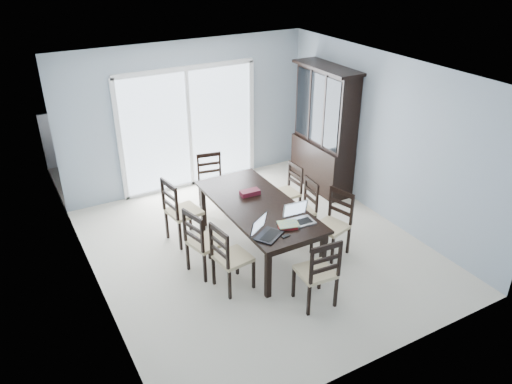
% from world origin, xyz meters
% --- Properties ---
extents(floor, '(5.00, 5.00, 0.00)m').
position_xyz_m(floor, '(0.00, 0.00, 0.00)').
color(floor, beige).
rests_on(floor, ground).
extents(ceiling, '(5.00, 5.00, 0.00)m').
position_xyz_m(ceiling, '(0.00, 0.00, 2.60)').
color(ceiling, white).
rests_on(ceiling, back_wall).
extents(back_wall, '(4.50, 0.02, 2.60)m').
position_xyz_m(back_wall, '(0.00, 2.50, 1.30)').
color(back_wall, '#919FAD').
rests_on(back_wall, floor).
extents(wall_left, '(0.02, 5.00, 2.60)m').
position_xyz_m(wall_left, '(-2.25, 0.00, 1.30)').
color(wall_left, '#919FAD').
rests_on(wall_left, floor).
extents(wall_right, '(0.02, 5.00, 2.60)m').
position_xyz_m(wall_right, '(2.25, 0.00, 1.30)').
color(wall_right, '#919FAD').
rests_on(wall_right, floor).
extents(balcony, '(4.50, 2.00, 0.10)m').
position_xyz_m(balcony, '(0.00, 3.50, -0.05)').
color(balcony, gray).
rests_on(balcony, ground).
extents(railing, '(4.50, 0.06, 1.10)m').
position_xyz_m(railing, '(0.00, 4.50, 0.55)').
color(railing, '#99999E').
rests_on(railing, balcony).
extents(dining_table, '(1.00, 2.20, 0.75)m').
position_xyz_m(dining_table, '(0.00, 0.00, 0.67)').
color(dining_table, black).
rests_on(dining_table, floor).
extents(china_hutch, '(0.50, 1.38, 2.20)m').
position_xyz_m(china_hutch, '(2.02, 1.25, 1.07)').
color(china_hutch, black).
rests_on(china_hutch, floor).
extents(sliding_door, '(2.52, 0.05, 2.18)m').
position_xyz_m(sliding_door, '(0.00, 2.48, 1.09)').
color(sliding_door, silver).
rests_on(sliding_door, floor).
extents(chair_left_near, '(0.48, 0.46, 1.10)m').
position_xyz_m(chair_left_near, '(-0.80, -0.61, 0.58)').
color(chair_left_near, black).
rests_on(chair_left_near, floor).
extents(chair_left_mid, '(0.52, 0.51, 1.12)m').
position_xyz_m(chair_left_mid, '(-0.95, -0.13, 0.59)').
color(chair_left_mid, black).
rests_on(chair_left_mid, floor).
extents(chair_left_far, '(0.52, 0.51, 1.18)m').
position_xyz_m(chair_left_far, '(-0.92, 0.75, 0.63)').
color(chair_left_far, black).
rests_on(chair_left_far, floor).
extents(chair_right_near, '(0.52, 0.51, 1.09)m').
position_xyz_m(chair_right_near, '(0.94, -0.57, 0.58)').
color(chair_right_near, black).
rests_on(chair_right_near, floor).
extents(chair_right_mid, '(0.43, 0.42, 1.04)m').
position_xyz_m(chair_right_mid, '(0.82, 0.03, 0.55)').
color(chair_right_mid, black).
rests_on(chair_right_mid, floor).
extents(chair_right_far, '(0.41, 0.39, 1.02)m').
position_xyz_m(chair_right_far, '(0.94, 0.63, 0.54)').
color(chair_right_far, black).
rests_on(chair_right_far, floor).
extents(chair_end_near, '(0.45, 0.47, 1.12)m').
position_xyz_m(chair_end_near, '(0.03, -1.46, 0.59)').
color(chair_end_near, black).
rests_on(chair_end_near, floor).
extents(chair_end_far, '(0.48, 0.49, 1.09)m').
position_xyz_m(chair_end_far, '(-0.05, 1.51, 0.58)').
color(chair_end_far, black).
rests_on(chair_end_far, floor).
extents(laptop_dark, '(0.44, 0.41, 0.25)m').
position_xyz_m(laptop_dark, '(-0.29, -0.79, 0.81)').
color(laptop_dark, black).
rests_on(laptop_dark, dining_table).
extents(laptop_silver, '(0.38, 0.28, 0.25)m').
position_xyz_m(laptop_silver, '(0.24, -0.71, 0.81)').
color(laptop_silver, '#B4B5B7').
rests_on(laptop_silver, dining_table).
extents(book_stack, '(0.32, 0.27, 0.04)m').
position_xyz_m(book_stack, '(0.04, -0.71, 0.77)').
color(book_stack, maroon).
rests_on(book_stack, dining_table).
extents(cell_phone, '(0.12, 0.06, 0.01)m').
position_xyz_m(cell_phone, '(-0.11, -0.90, 0.76)').
color(cell_phone, black).
rests_on(cell_phone, dining_table).
extents(game_box, '(0.29, 0.16, 0.07)m').
position_xyz_m(game_box, '(0.04, 0.31, 0.79)').
color(game_box, '#53101F').
rests_on(game_box, dining_table).
extents(hot_tub, '(2.08, 1.90, 0.97)m').
position_xyz_m(hot_tub, '(-0.41, 3.60, 0.49)').
color(hot_tub, maroon).
rests_on(hot_tub, balcony).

